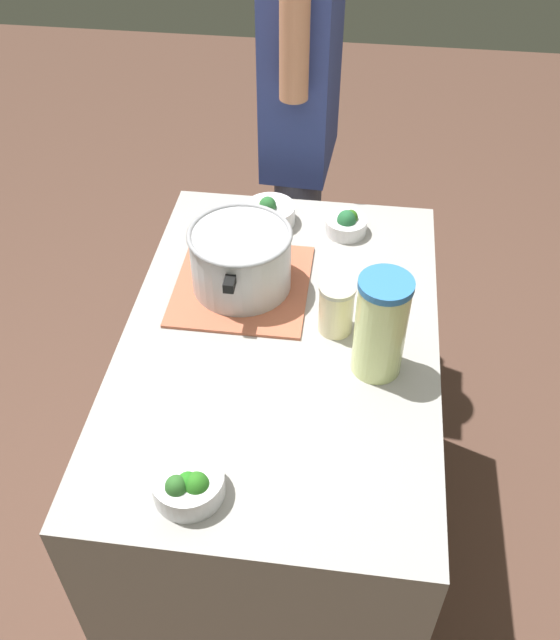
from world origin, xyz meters
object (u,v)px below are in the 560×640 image
Objects in this scene: person_cook at (300,144)px; broccoli_bowl_front at (188,484)px; cooking_pot at (241,258)px; mason_jar at (336,308)px; broccoli_bowl_back at (270,213)px; broccoli_bowl_center at (346,224)px; lemonade_pitcher at (381,326)px.

broccoli_bowl_front is at bearing 177.23° from person_cook.
mason_jar is (-0.12, -0.24, -0.02)m from cooking_pot.
broccoli_bowl_center is at bearing -95.26° from broccoli_bowl_back.
broccoli_bowl_front is 0.89m from broccoli_bowl_center.
person_cook is at bearing -4.57° from broccoli_bowl_back.
broccoli_bowl_front is 0.08× the size of person_cook.
mason_jar reaches higher than broccoli_bowl_back.
person_cook is (0.95, 0.27, -0.13)m from lemonade_pitcher.
broccoli_bowl_back is (0.88, -0.03, -0.00)m from broccoli_bowl_front.
broccoli_bowl_front is (-0.60, -0.00, -0.06)m from cooking_pot.
broccoli_bowl_back is at bearing 84.74° from broccoli_bowl_center.
mason_jar is at bearing 41.84° from lemonade_pitcher.
broccoli_bowl_front reaches higher than broccoli_bowl_center.
person_cook is (0.84, 0.17, -0.07)m from mason_jar.
cooking_pot is 0.27m from mason_jar.
broccoli_bowl_center is (0.86, -0.24, -0.00)m from broccoli_bowl_front.
cooking_pot is 2.33× the size of broccoli_bowl_front.
broccoli_bowl_front is at bearing 153.72° from mason_jar.
lemonade_pitcher is 0.15× the size of person_cook.
broccoli_bowl_back is at bearing -6.32° from cooking_pot.
broccoli_bowl_back is at bearing 27.77° from mason_jar.
lemonade_pitcher reaches higher than broccoli_bowl_center.
cooking_pot is 1.29× the size of lemonade_pitcher.
cooking_pot is at bearing 174.76° from person_cook.
mason_jar is 0.95× the size of broccoli_bowl_back.
person_cook is at bearing 20.69° from broccoli_bowl_center.
lemonade_pitcher is at bearing -168.86° from broccoli_bowl_center.
mason_jar is 0.38m from broccoli_bowl_center.
person_cook is at bearing -2.77° from broccoli_bowl_front.
mason_jar is at bearing -152.23° from broccoli_bowl_back.
person_cook is at bearing -5.24° from cooking_pot.
cooking_pot is 0.73m from person_cook.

